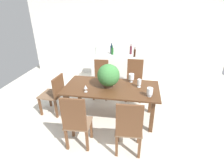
% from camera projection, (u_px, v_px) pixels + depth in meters
% --- Properties ---
extents(ground_plane, '(7.04, 7.04, 0.00)m').
position_uv_depth(ground_plane, '(111.00, 117.00, 3.98)').
color(ground_plane, silver).
extents(back_wall, '(6.40, 0.10, 2.60)m').
position_uv_depth(back_wall, '(125.00, 37.00, 5.72)').
color(back_wall, white).
rests_on(back_wall, ground).
extents(dining_table, '(1.97, 0.94, 0.77)m').
position_uv_depth(dining_table, '(111.00, 91.00, 3.70)').
color(dining_table, '#4C2D19').
rests_on(dining_table, ground).
extents(chair_far_left, '(0.43, 0.47, 0.99)m').
position_uv_depth(chair_far_left, '(101.00, 77.00, 4.70)').
color(chair_far_left, brown).
rests_on(chair_far_left, ground).
extents(chair_far_right, '(0.44, 0.41, 1.06)m').
position_uv_depth(chair_far_right, '(134.00, 78.00, 4.55)').
color(chair_far_right, brown).
rests_on(chair_far_right, ground).
extents(chair_near_left, '(0.46, 0.43, 1.06)m').
position_uv_depth(chair_near_left, '(76.00, 121.00, 2.93)').
color(chair_near_left, brown).
rests_on(chair_near_left, ground).
extents(chair_head_end, '(0.51, 0.51, 0.93)m').
position_uv_depth(chair_head_end, '(55.00, 93.00, 3.95)').
color(chair_head_end, brown).
rests_on(chair_head_end, ground).
extents(chair_near_right, '(0.47, 0.45, 1.05)m').
position_uv_depth(chair_near_right, '(129.00, 127.00, 2.80)').
color(chair_near_right, brown).
rests_on(chair_near_right, ground).
extents(flower_centerpiece, '(0.46, 0.46, 0.49)m').
position_uv_depth(flower_centerpiece, '(108.00, 75.00, 3.56)').
color(flower_centerpiece, '#4C3828').
rests_on(flower_centerpiece, dining_table).
extents(crystal_vase_left, '(0.08, 0.08, 0.18)m').
position_uv_depth(crystal_vase_left, '(139.00, 83.00, 3.62)').
color(crystal_vase_left, silver).
rests_on(crystal_vase_left, dining_table).
extents(crystal_vase_center_near, '(0.12, 0.12, 0.19)m').
position_uv_depth(crystal_vase_center_near, '(131.00, 77.00, 3.83)').
color(crystal_vase_center_near, silver).
rests_on(crystal_vase_center_near, dining_table).
extents(crystal_vase_right, '(0.11, 0.11, 0.17)m').
position_uv_depth(crystal_vase_right, '(150.00, 91.00, 3.27)').
color(crystal_vase_right, silver).
rests_on(crystal_vase_right, dining_table).
extents(wine_glass, '(0.07, 0.07, 0.15)m').
position_uv_depth(wine_glass, '(86.00, 87.00, 3.43)').
color(wine_glass, silver).
rests_on(wine_glass, dining_table).
extents(kitchen_counter, '(1.56, 0.56, 0.94)m').
position_uv_depth(kitchen_counter, '(118.00, 70.00, 5.40)').
color(kitchen_counter, white).
rests_on(kitchen_counter, ground).
extents(wine_bottle_amber, '(0.08, 0.08, 0.28)m').
position_uv_depth(wine_bottle_amber, '(97.00, 51.00, 5.17)').
color(wine_bottle_amber, '#B2BFB7').
rests_on(wine_bottle_amber, kitchen_counter).
extents(wine_bottle_clear, '(0.07, 0.07, 0.28)m').
position_uv_depth(wine_bottle_clear, '(135.00, 53.00, 4.97)').
color(wine_bottle_clear, black).
rests_on(wine_bottle_clear, kitchen_counter).
extents(wine_bottle_green, '(0.08, 0.08, 0.31)m').
position_uv_depth(wine_bottle_green, '(112.00, 49.00, 5.29)').
color(wine_bottle_green, '#0F1E38').
rests_on(wine_bottle_green, kitchen_counter).
extents(wine_bottle_tall, '(0.07, 0.07, 0.27)m').
position_uv_depth(wine_bottle_tall, '(112.00, 51.00, 5.19)').
color(wine_bottle_tall, '#194C1E').
rests_on(wine_bottle_tall, kitchen_counter).
extents(wine_bottle_dark, '(0.07, 0.07, 0.30)m').
position_uv_depth(wine_bottle_dark, '(131.00, 50.00, 5.22)').
color(wine_bottle_dark, '#511E28').
rests_on(wine_bottle_dark, kitchen_counter).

